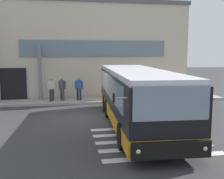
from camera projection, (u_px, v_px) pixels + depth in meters
ground_plane at (90, 118)px, 14.64m from camera, size 80.00×90.00×0.02m
bay_paint_stripes at (150, 140)px, 10.90m from camera, size 4.40×3.96×0.01m
terminal_building at (70, 50)px, 25.26m from camera, size 18.62×13.80×7.46m
boarding_curb at (83, 101)px, 19.31m from camera, size 20.82×2.00×0.15m
entry_support_column at (40, 73)px, 19.10m from camera, size 0.28×0.28×3.88m
bus_main_foreground at (136, 98)px, 12.94m from camera, size 3.59×10.35×2.70m
passenger_near_column at (52, 88)px, 18.61m from camera, size 0.49×0.40×1.68m
passenger_by_doorway at (62, 87)px, 18.95m from camera, size 0.52×0.50×1.68m
passenger_at_curb_edge at (79, 87)px, 19.05m from camera, size 0.56×0.33×1.68m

